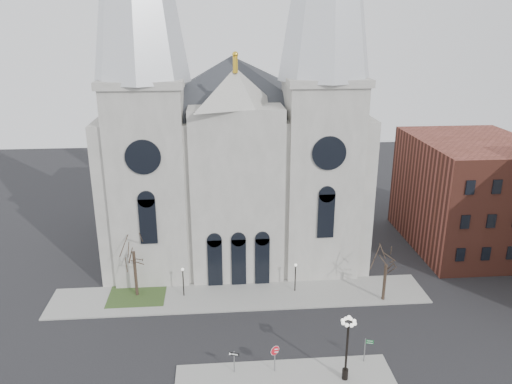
{
  "coord_description": "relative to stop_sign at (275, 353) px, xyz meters",
  "views": [
    {
      "loc": [
        -2.16,
        -35.83,
        27.97
      ],
      "look_at": [
        1.46,
        8.0,
        12.84
      ],
      "focal_mm": 35.0,
      "sensor_mm": 36.0,
      "label": 1
    }
  ],
  "objects": [
    {
      "name": "stop_sign",
      "position": [
        0.0,
        0.0,
        0.0
      ],
      "size": [
        0.9,
        0.13,
        2.51
      ],
      "rotation": [
        0.0,
        0.0,
        0.11
      ],
      "color": "slate",
      "rests_on": "sidewalk_near"
    },
    {
      "name": "tree_left",
      "position": [
        -13.25,
        13.41,
        3.66
      ],
      "size": [
        3.2,
        3.2,
        7.5
      ],
      "color": "black",
      "rests_on": "ground"
    },
    {
      "name": "ped_lamp_left",
      "position": [
        -8.25,
        12.91,
        0.4
      ],
      "size": [
        0.32,
        0.32,
        3.26
      ],
      "color": "black",
      "rests_on": "sidewalk_far"
    },
    {
      "name": "ped_lamp_right",
      "position": [
        3.75,
        12.91,
        0.4
      ],
      "size": [
        0.32,
        0.32,
        3.26
      ],
      "color": "black",
      "rests_on": "sidewalk_far"
    },
    {
      "name": "bg_building_brick",
      "position": [
        27.75,
        23.41,
        5.07
      ],
      "size": [
        14.0,
        18.0,
        14.0
      ],
      "primitive_type": "cube",
      "color": "brown",
      "rests_on": "ground"
    },
    {
      "name": "globe_lamp",
      "position": [
        5.64,
        -1.41,
        1.98
      ],
      "size": [
        1.54,
        1.54,
        5.99
      ],
      "rotation": [
        0.0,
        0.0,
        0.22
      ],
      "color": "black",
      "rests_on": "sidewalk_near"
    },
    {
      "name": "one_way_sign",
      "position": [
        -3.38,
        0.15,
        -0.39
      ],
      "size": [
        0.87,
        0.3,
        2.04
      ],
      "rotation": [
        0.0,
        0.0,
        -0.3
      ],
      "color": "slate",
      "rests_on": "sidewalk_near"
    },
    {
      "name": "tree_right",
      "position": [
        12.75,
        10.41,
        2.54
      ],
      "size": [
        3.2,
        3.2,
        6.0
      ],
      "color": "black",
      "rests_on": "ground"
    },
    {
      "name": "sidewalk_far",
      "position": [
        -2.25,
        12.41,
        -1.86
      ],
      "size": [
        40.0,
        6.0,
        0.14
      ],
      "primitive_type": "cube",
      "color": "gray",
      "rests_on": "ground"
    },
    {
      "name": "street_name_sign",
      "position": [
        7.9,
        0.6,
        -0.44
      ],
      "size": [
        0.72,
        0.22,
        2.29
      ],
      "rotation": [
        0.0,
        0.0,
        -0.24
      ],
      "color": "slate",
      "rests_on": "sidewalk_near"
    },
    {
      "name": "cathedral",
      "position": [
        -2.25,
        24.27,
        16.55
      ],
      "size": [
        33.0,
        26.66,
        54.0
      ],
      "color": "#99978E",
      "rests_on": "ground"
    },
    {
      "name": "grass_patch",
      "position": [
        -13.25,
        13.41,
        -1.84
      ],
      "size": [
        6.0,
        5.0,
        0.18
      ],
      "primitive_type": "cube",
      "color": "#32481F",
      "rests_on": "ground"
    },
    {
      "name": "ground",
      "position": [
        -2.25,
        1.41,
        -1.93
      ],
      "size": [
        160.0,
        160.0,
        0.0
      ],
      "primitive_type": "plane",
      "color": "black",
      "rests_on": "ground"
    }
  ]
}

